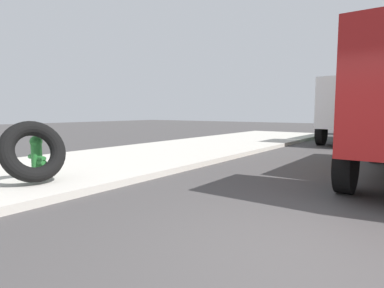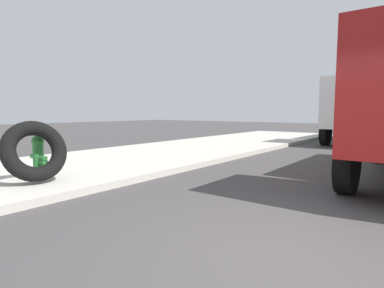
# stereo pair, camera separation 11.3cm
# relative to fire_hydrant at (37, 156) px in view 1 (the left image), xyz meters

# --- Properties ---
(ground_plane) EXTENTS (80.00, 80.00, 0.00)m
(ground_plane) POSITION_rel_fire_hydrant_xyz_m (-0.08, -5.49, -0.63)
(ground_plane) COLOR #423F3F
(sidewalk_curb) EXTENTS (36.00, 5.00, 0.15)m
(sidewalk_curb) POSITION_rel_fire_hydrant_xyz_m (-0.08, 1.01, -0.55)
(sidewalk_curb) COLOR #BCB7AD
(sidewalk_curb) RESTS_ON ground
(fire_hydrant) EXTENTS (0.25, 0.56, 0.90)m
(fire_hydrant) POSITION_rel_fire_hydrant_xyz_m (0.00, 0.00, 0.00)
(fire_hydrant) COLOR #2D8438
(fire_hydrant) RESTS_ON sidewalk_curb
(loose_tire) EXTENTS (1.32, 0.89, 1.25)m
(loose_tire) POSITION_rel_fire_hydrant_xyz_m (-0.25, -0.36, 0.15)
(loose_tire) COLOR black
(loose_tire) RESTS_ON sidewalk_curb
(dump_truck_green) EXTENTS (7.04, 2.88, 3.00)m
(dump_truck_green) POSITION_rel_fire_hydrant_xyz_m (13.99, -3.89, 0.98)
(dump_truck_green) COLOR #237033
(dump_truck_green) RESTS_ON ground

